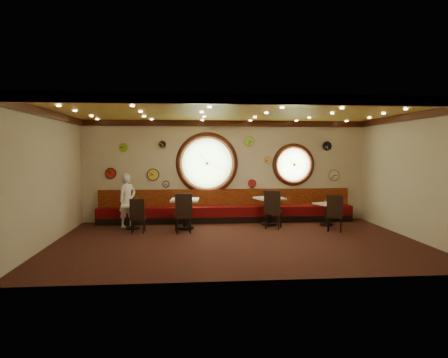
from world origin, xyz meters
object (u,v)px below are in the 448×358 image
condiment_c_salt (267,196)px  condiment_b_salt (183,197)px  table_d (327,211)px  condiment_d_pepper (328,202)px  table_b (185,210)px  condiment_d_bottle (330,200)px  condiment_b_bottle (191,196)px  condiment_c_bottle (273,194)px  table_a (133,214)px  condiment_a_pepper (131,203)px  condiment_c_pepper (270,196)px  condiment_a_bottle (138,201)px  chair_a (138,213)px  chair_c (273,207)px  condiment_a_salt (131,202)px  condiment_b_pepper (188,197)px  condiment_d_salt (325,201)px  chair_b (183,211)px  waiter (127,200)px  table_c (269,208)px  chair_d (335,211)px

condiment_c_salt → condiment_b_salt: bearing=-172.8°
table_d → condiment_d_pepper: bearing=-74.7°
table_b → condiment_d_bottle: table_b is taller
condiment_b_bottle → condiment_c_bottle: (2.48, 0.39, -0.02)m
table_a → condiment_b_salt: (1.44, -0.04, 0.47)m
table_a → condiment_b_bottle: size_ratio=4.79×
condiment_a_pepper → condiment_b_bottle: bearing=0.1°
condiment_c_pepper → condiment_c_bottle: 0.14m
condiment_a_bottle → chair_a: bearing=-83.0°
chair_c → condiment_c_bottle: 0.78m
chair_a → condiment_c_bottle: size_ratio=3.64×
condiment_a_salt → condiment_d_pepper: condiment_a_salt is taller
condiment_c_salt → table_a: bearing=-176.0°
condiment_b_pepper → condiment_d_pepper: condiment_b_pepper is taller
condiment_c_salt → condiment_c_bottle: bearing=18.3°
condiment_d_salt → condiment_c_pepper: size_ratio=0.94×
condiment_b_pepper → condiment_c_bottle: bearing=11.2°
condiment_c_salt → chair_b: bearing=-157.8°
condiment_c_salt → condiment_b_bottle: 2.32m
condiment_c_salt → condiment_a_bottle: (-3.83, -0.19, -0.09)m
condiment_c_pepper → chair_a: bearing=-166.8°
chair_a → condiment_d_pepper: (5.55, 0.62, 0.18)m
condiment_c_salt → condiment_a_bottle: 3.84m
waiter → condiment_c_salt: bearing=-46.4°
condiment_c_pepper → condiment_d_pepper: size_ratio=0.99×
condiment_a_salt → table_c: bearing=3.2°
condiment_c_salt → condiment_b_pepper: condiment_b_pepper is taller
table_d → condiment_c_salt: size_ratio=7.67×
condiment_d_salt → condiment_a_bottle: bearing=-180.0°
condiment_b_salt → condiment_b_bottle: (0.23, -0.01, 0.02)m
condiment_a_bottle → condiment_c_bottle: 4.03m
table_c → condiment_c_salt: 0.37m
condiment_b_pepper → table_c: bearing=10.2°
condiment_d_salt → condiment_c_pepper: condiment_c_pepper is taller
condiment_c_salt → condiment_d_salt: bearing=-6.2°
condiment_d_salt → condiment_a_bottle: 5.56m
table_b → condiment_c_salt: 2.52m
condiment_c_bottle → table_a: bearing=-175.4°
condiment_c_salt → waiter: size_ratio=0.07×
condiment_b_pepper → condiment_a_bottle: size_ratio=0.55×
condiment_a_salt → condiment_a_bottle: (0.19, 0.05, 0.03)m
chair_a → condiment_d_salt: bearing=8.2°
chair_b → chair_d: size_ratio=1.07×
condiment_b_bottle → chair_c: bearing=-7.9°
condiment_b_pepper → condiment_c_bottle: condiment_c_bottle is taller
chair_c → condiment_b_pepper: (-2.43, 0.20, 0.27)m
chair_a → condiment_d_bottle: 5.67m
waiter → condiment_a_bottle: bearing=-83.7°
table_b → chair_a: bearing=-157.3°
table_a → condiment_b_bottle: (1.67, -0.05, 0.49)m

